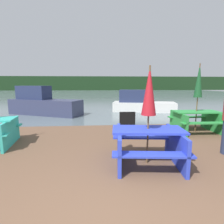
% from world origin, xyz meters
% --- Properties ---
extents(water, '(60.00, 50.00, 0.00)m').
position_xyz_m(water, '(0.00, 30.52, -0.00)').
color(water, slate).
rests_on(water, ground_plane).
extents(far_treeline, '(80.00, 1.60, 4.00)m').
position_xyz_m(far_treeline, '(0.00, 50.52, 2.00)').
color(far_treeline, '#193319').
rests_on(far_treeline, water).
extents(picnic_table_blue, '(1.64, 1.53, 0.77)m').
position_xyz_m(picnic_table_blue, '(0.90, 1.91, 0.45)').
color(picnic_table_blue, blue).
rests_on(picnic_table_blue, ground_plane).
extents(picnic_table_green, '(1.60, 1.41, 0.75)m').
position_xyz_m(picnic_table_green, '(3.36, 4.30, 0.45)').
color(picnic_table_green, green).
rests_on(picnic_table_green, ground_plane).
extents(umbrella_crimson, '(0.31, 0.31, 2.08)m').
position_xyz_m(umbrella_crimson, '(0.90, 1.91, 1.56)').
color(umbrella_crimson, brown).
rests_on(umbrella_crimson, ground_plane).
extents(umbrella_darkgreen, '(0.29, 0.29, 2.42)m').
position_xyz_m(umbrella_darkgreen, '(3.36, 4.30, 1.82)').
color(umbrella_darkgreen, brown).
rests_on(umbrella_darkgreen, ground_plane).
extents(boat, '(4.07, 2.17, 1.36)m').
position_xyz_m(boat, '(2.54, 9.29, 0.49)').
color(boat, silver).
rests_on(boat, water).
extents(boat_second, '(4.37, 2.80, 1.62)m').
position_xyz_m(boat_second, '(-3.32, 8.54, 0.60)').
color(boat_second, '#333856').
rests_on(boat_second, water).
extents(signboard, '(0.55, 0.08, 0.75)m').
position_xyz_m(signboard, '(0.86, 4.32, 0.38)').
color(signboard, black).
rests_on(signboard, ground_plane).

